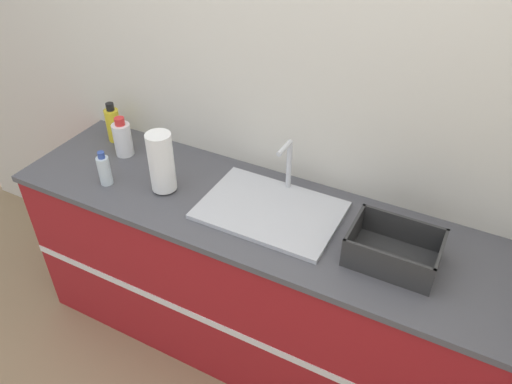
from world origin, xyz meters
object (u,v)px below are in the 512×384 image
(sink, at_px, (271,208))
(bottle_white_spray, at_px, (123,138))
(dish_rack, at_px, (393,251))
(bottle_yellow, at_px, (113,124))
(paper_towel_roll, at_px, (161,163))
(bottle_clear, at_px, (104,170))

(sink, xyz_separation_m, bottle_white_spray, (-0.85, 0.07, 0.07))
(sink, relative_size, dish_rack, 1.77)
(bottle_yellow, bearing_deg, dish_rack, -7.81)
(paper_towel_roll, relative_size, bottle_clear, 1.69)
(dish_rack, relative_size, bottle_clear, 1.97)
(paper_towel_roll, xyz_separation_m, bottle_yellow, (-0.49, 0.24, -0.05))
(sink, bearing_deg, paper_towel_roll, -170.77)
(sink, height_order, paper_towel_roll, paper_towel_roll)
(bottle_white_spray, bearing_deg, paper_towel_roll, -23.36)
(bottle_white_spray, distance_m, bottle_yellow, 0.16)
(sink, distance_m, bottle_yellow, 1.00)
(paper_towel_roll, distance_m, dish_rack, 1.04)
(sink, distance_m, paper_towel_roll, 0.52)
(paper_towel_roll, bearing_deg, bottle_white_spray, 156.64)
(dish_rack, height_order, bottle_clear, bottle_clear)
(sink, distance_m, bottle_clear, 0.78)
(bottle_clear, bearing_deg, sink, 12.28)
(dish_rack, xyz_separation_m, bottle_yellow, (-1.53, 0.21, 0.05))
(bottle_clear, xyz_separation_m, bottle_yellow, (-0.22, 0.33, 0.02))
(bottle_white_spray, xyz_separation_m, bottle_yellow, (-0.13, 0.09, 0.00))
(paper_towel_roll, bearing_deg, dish_rack, 1.70)
(paper_towel_roll, distance_m, bottle_white_spray, 0.39)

